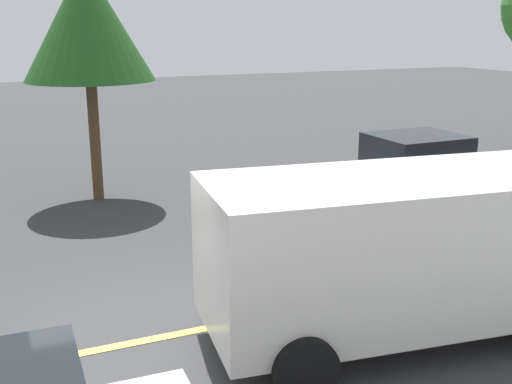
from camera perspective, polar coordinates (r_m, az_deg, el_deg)
The scene contains 5 objects.
ground_plane at distance 8.56m, azimuth -11.26°, elevation -13.35°, with size 80.00×80.00×0.00m, color #38383A.
lane_marking_centre at distance 9.53m, azimuth 6.87°, elevation -10.01°, with size 28.00×0.16×0.01m, color #E0D14C.
white_van at distance 8.31m, azimuth 13.36°, elevation -4.79°, with size 5.40×2.76×2.20m.
car_silver_behind_van at distance 14.46m, azimuth 14.65°, elevation 1.82°, with size 4.02×2.15×1.67m.
tree_left_verge at distance 14.82m, azimuth -15.07°, elevation 14.62°, with size 2.90×2.90×5.34m.
Camera 1 is at (-1.46, -7.40, 4.04)m, focal length 44.12 mm.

